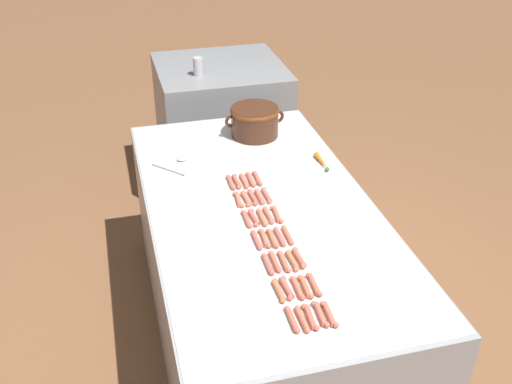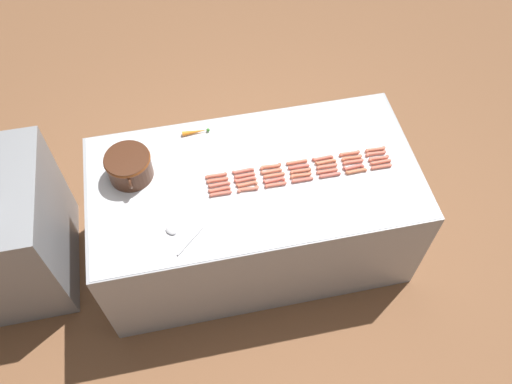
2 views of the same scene
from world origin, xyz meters
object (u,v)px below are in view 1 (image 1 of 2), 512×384
object	(u,v)px
hot_dog_25	(268,215)
hot_dog_11	(254,218)
hot_dog_7	(302,319)
hot_dog_10	(264,238)
hot_dog_15	(297,288)
hot_dog_34	(257,178)
hot_dog_13	(237,181)
hot_dog_23	(292,260)
hot_dog_4	(247,219)
hot_dog_27	(251,179)
hot_dog_0	(292,319)
hot_dog_3	(256,240)
hot_dog_19	(253,197)
hot_dog_9	(275,262)
hot_dog_12	(246,199)
hot_dog_32	(277,214)
hot_dog_26	(260,197)
hot_dog_8	(287,288)
hot_dog_22	(305,287)
hot_dog_16	(284,261)
hot_dog_33	(267,195)
hot_dog_30	(299,258)
soda_can	(198,67)
hot_dog_24	(280,237)
hot_dog_21	(320,314)
hot_dog_18	(262,217)
hot_dog_31	(288,235)
hot_dog_14	(310,317)
hot_dog_28	(329,314)
hot_dog_17	(272,238)
hot_dog_1	(279,290)
hot_dog_5	(238,200)
carrot	(322,162)
hot_dog_29	(314,285)
back_cabinet	(222,127)
serving_spoon	(178,162)
hot_dog_6	(231,182)
hot_dog_2	(268,264)

from	to	relation	value
hot_dog_25	hot_dog_11	bearing A→B (deg)	-177.39
hot_dog_7	hot_dog_10	bearing A→B (deg)	89.93
hot_dog_15	hot_dog_34	bearing A→B (deg)	85.53
hot_dog_13	hot_dog_23	xyz separation A→B (m)	(0.07, -0.69, 0.00)
hot_dog_4	hot_dog_11	size ratio (longest dim) A/B	1.00
hot_dog_27	hot_dog_0	bearing A→B (deg)	-95.81
hot_dog_3	hot_dog_4	bearing A→B (deg)	90.68
hot_dog_3	hot_dog_19	xyz separation A→B (m)	(0.07, 0.34, 0.00)
hot_dog_9	hot_dog_12	world-z (taller)	same
hot_dog_32	hot_dog_12	bearing A→B (deg)	121.31
hot_dog_26	hot_dog_27	distance (m)	0.17
hot_dog_8	hot_dog_26	size ratio (longest dim) A/B	1.00
hot_dog_12	hot_dog_22	bearing A→B (deg)	-84.45
hot_dog_16	hot_dog_34	distance (m)	0.69
hot_dog_11	hot_dog_33	bearing A→B (deg)	57.95
hot_dog_4	hot_dog_15	xyz separation A→B (m)	(0.07, -0.52, 0.00)
hot_dog_13	hot_dog_33	distance (m)	0.20
hot_dog_3	hot_dog_11	world-z (taller)	same
hot_dog_30	hot_dog_7	bearing A→B (deg)	-106.48
hot_dog_32	soda_can	size ratio (longest dim) A/B	1.12
soda_can	hot_dog_24	bearing A→B (deg)	-89.14
hot_dog_25	hot_dog_33	distance (m)	0.17
hot_dog_13	hot_dog_21	distance (m)	1.02
hot_dog_12	hot_dog_18	bearing A→B (deg)	-80.05
hot_dog_31	hot_dog_34	size ratio (longest dim) A/B	1.00
hot_dog_16	hot_dog_26	size ratio (longest dim) A/B	1.00
hot_dog_14	hot_dog_28	bearing A→B (deg)	-2.25
hot_dog_13	hot_dog_17	distance (m)	0.52
hot_dog_1	hot_dog_25	world-z (taller)	same
hot_dog_5	hot_dog_34	xyz separation A→B (m)	(0.14, 0.17, 0.00)
hot_dog_17	hot_dog_10	bearing A→B (deg)	166.69
hot_dog_19	carrot	xyz separation A→B (m)	(0.44, 0.24, 0.00)
hot_dog_13	hot_dog_24	size ratio (longest dim) A/B	1.00
hot_dog_25	hot_dog_3	bearing A→B (deg)	-120.52
hot_dog_14	hot_dog_19	distance (m)	0.86
hot_dog_31	soda_can	size ratio (longest dim) A/B	1.12
hot_dog_25	carrot	bearing A→B (deg)	45.08
hot_dog_14	hot_dog_29	size ratio (longest dim) A/B	1.00
back_cabinet	hot_dog_33	xyz separation A→B (m)	(-0.12, -1.66, 0.40)
hot_dog_21	hot_dog_10	bearing A→B (deg)	98.01
carrot	hot_dog_13	bearing A→B (deg)	-171.02
hot_dog_30	carrot	size ratio (longest dim) A/B	0.77
hot_dog_34	hot_dog_16	bearing A→B (deg)	-95.74
hot_dog_10	serving_spoon	bearing A→B (deg)	108.16
hot_dog_24	hot_dog_19	bearing A→B (deg)	95.10
hot_dog_1	hot_dog_6	bearing A→B (deg)	89.86
hot_dog_28	hot_dog_6	bearing A→B (deg)	97.73
hot_dog_2	hot_dog_16	world-z (taller)	same
hot_dog_1	hot_dog_16	xyz separation A→B (m)	(0.07, 0.17, 0.00)
hot_dog_12	hot_dog_4	bearing A→B (deg)	-103.12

